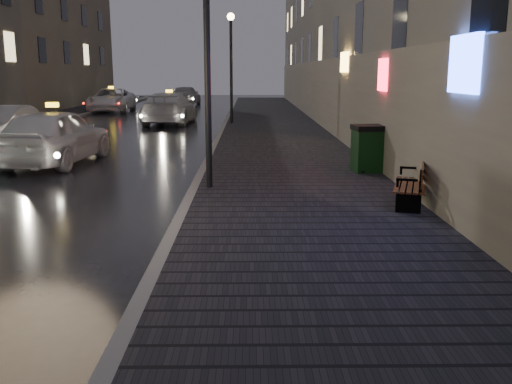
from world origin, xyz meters
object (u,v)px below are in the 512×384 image
Objects in this scene: taxi_far at (112,100)px; car_far at (186,95)px; lamp_far at (231,54)px; taxi_mid at (170,108)px; trash_bin at (368,148)px; lamp_near at (207,33)px; bench at (414,184)px; taxi_near at (54,136)px.

car_far is at bearing 57.31° from taxi_far.
taxi_mid is at bearing 158.23° from lamp_far.
taxi_mid is (-7.20, 15.32, 0.05)m from trash_bin.
car_far reaches higher than trash_bin.
lamp_near is 4.42× the size of trash_bin.
bench is 36.64m from car_far.
lamp_far is at bearing 161.40° from taxi_mid.
trash_bin is 0.24× the size of taxi_near.
taxi_near is at bearing -112.22° from lamp_far.
trash_bin is 32.93m from car_far.
lamp_far is 1.14× the size of car_far.
taxi_far is at bearing 130.99° from bench.
bench is at bearing -24.03° from lamp_near.
taxi_near is (-8.88, 6.00, 0.27)m from bench.
taxi_near reaches higher than taxi_far.
taxi_mid is 16.60m from car_far.
bench is at bearing -68.34° from taxi_far.
taxi_near is 13.20m from taxi_mid.
trash_bin is 0.21× the size of taxi_far.
trash_bin is at bearing 26.65° from lamp_near.
car_far is at bearing 103.40° from lamp_far.
car_far is (-1.01, 16.57, -0.02)m from taxi_mid.
taxi_mid is 1.20× the size of car_far.
car_far is at bearing 120.36° from bench.
lamp_far reaches higher than taxi_mid.
taxi_far is (-8.49, 26.71, -2.71)m from lamp_near.
trash_bin is at bearing 171.38° from taxi_near.
lamp_near is 0.95× the size of taxi_far.
lamp_far is 13.03m from taxi_near.
trash_bin is 16.92m from taxi_mid.
lamp_near is 34.24m from car_far.
car_far is (-4.26, 17.87, -2.70)m from lamp_far.
trash_bin is at bearing 108.92° from bench.
bench is (4.06, -1.81, -2.92)m from lamp_near.
car_far is (-8.21, 31.89, 0.03)m from trash_bin.
trash_bin is 0.21× the size of taxi_mid.
lamp_near is 16.00m from lamp_far.
taxi_far is at bearing 64.70° from car_far.
bench is 10.72m from taxi_near.
taxi_mid is at bearing 128.18° from bench.
bench is 3.80m from trash_bin.
taxi_near is at bearing 160.08° from trash_bin.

